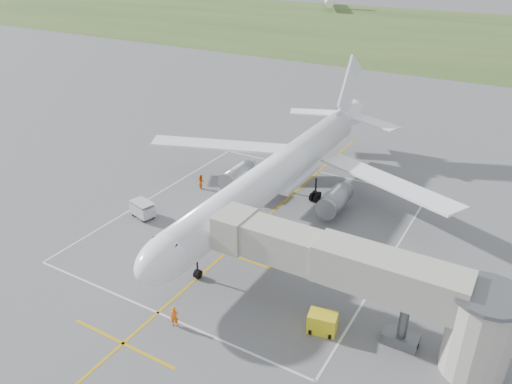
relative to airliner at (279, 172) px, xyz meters
The scene contains 9 objects.
ground 4.46m from the airliner, 90.00° to the right, with size 700.00×700.00×0.00m, color #565659.
grass_strip 129.32m from the airliner, 90.00° to the left, with size 700.00×120.00×0.02m, color #345123.
apron_markings 7.90m from the airliner, 90.00° to the right, with size 28.20×60.00×0.01m.
airliner is the anchor object (origin of this frame).
jet_bridge 21.22m from the airliner, 42.19° to the right, with size 23.40×5.00×7.20m.
gpu_unit 20.50m from the airliner, 52.21° to the right, with size 2.42×1.90×1.64m.
baggage_cart 15.37m from the airliner, 141.12° to the right, with size 2.99×2.22×1.86m.
ramp_worker_nose 21.62m from the airliner, 84.18° to the right, with size 0.64×0.42×1.76m, color #F15E07.
ramp_worker_wing 10.96m from the airliner, behind, with size 0.88×0.68×1.80m, color orange.
Camera 1 is at (22.93, -43.34, 27.15)m, focal length 35.00 mm.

